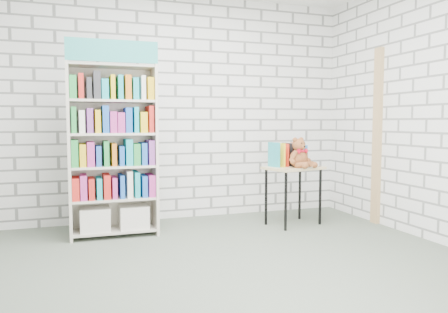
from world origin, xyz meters
name	(u,v)px	position (x,y,z in m)	size (l,w,h in m)	color
ground	(228,267)	(0.00, 0.00, 0.00)	(4.50, 4.50, 0.00)	#4E584A
room_shell	(228,53)	(0.00, 0.00, 1.78)	(4.52, 4.02, 2.81)	silver
bookshelf	(113,149)	(-0.82, 1.36, 0.94)	(0.91, 0.36, 2.05)	beige
display_table	(293,175)	(1.24, 1.20, 0.60)	(0.74, 0.60, 0.70)	#D2BB7E
table_books	(288,155)	(1.21, 1.30, 0.83)	(0.49, 0.31, 0.27)	teal
teddy_bear	(300,155)	(1.27, 1.10, 0.84)	(0.32, 0.32, 0.35)	brown
door_trim	(377,137)	(2.23, 0.95, 1.05)	(0.05, 0.12, 2.10)	tan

